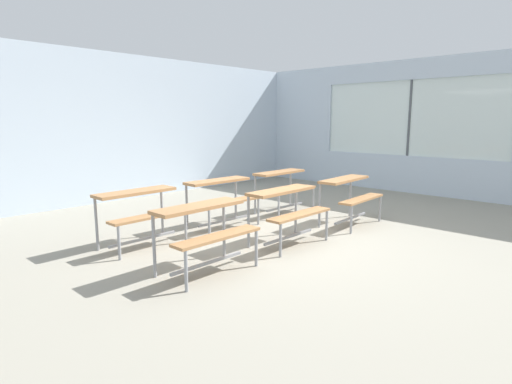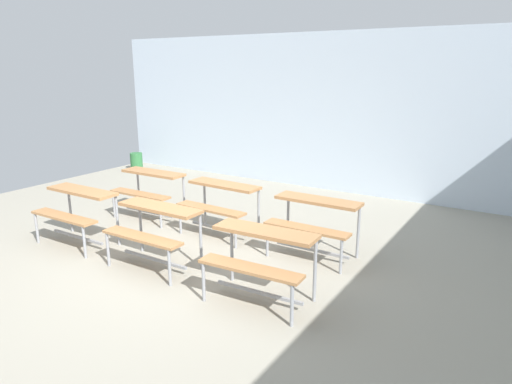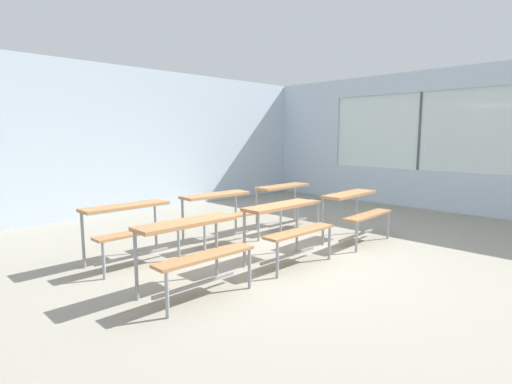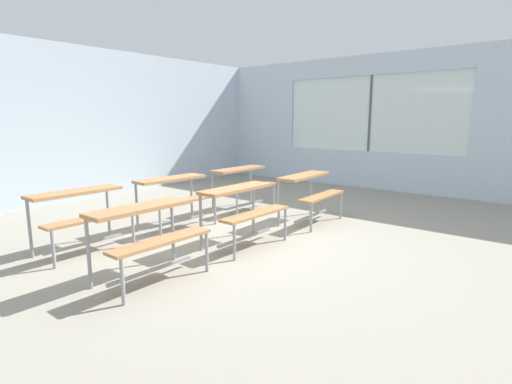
{
  "view_description": "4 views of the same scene",
  "coord_description": "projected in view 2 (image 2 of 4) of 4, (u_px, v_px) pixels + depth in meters",
  "views": [
    {
      "loc": [
        -4.34,
        -3.51,
        1.68
      ],
      "look_at": [
        -0.04,
        0.55,
        0.64
      ],
      "focal_mm": 29.03,
      "sensor_mm": 36.0,
      "label": 1
    },
    {
      "loc": [
        3.72,
        -3.83,
        2.34
      ],
      "look_at": [
        0.59,
        1.15,
        0.76
      ],
      "focal_mm": 32.38,
      "sensor_mm": 36.0,
      "label": 2
    },
    {
      "loc": [
        -3.8,
        -3.3,
        1.6
      ],
      "look_at": [
        0.45,
        1.02,
        0.75
      ],
      "focal_mm": 28.0,
      "sensor_mm": 36.0,
      "label": 3
    },
    {
      "loc": [
        -3.8,
        -3.3,
        1.6
      ],
      "look_at": [
        0.27,
        0.01,
        0.63
      ],
      "focal_mm": 28.0,
      "sensor_mm": 36.0,
      "label": 4
    }
  ],
  "objects": [
    {
      "name": "desk_bench_r0c0",
      "position": [
        76.0,
        204.0,
        6.23
      ],
      "size": [
        1.1,
        0.59,
        0.74
      ],
      "rotation": [
        0.0,
        0.0,
        -0.0
      ],
      "color": "#A87547",
      "rests_on": "ground"
    },
    {
      "name": "desk_bench_r1c1",
      "position": [
        220.0,
        197.0,
        6.56
      ],
      "size": [
        1.12,
        0.63,
        0.74
      ],
      "rotation": [
        0.0,
        0.0,
        -0.04
      ],
      "color": "#A87547",
      "rests_on": "ground"
    },
    {
      "name": "ground",
      "position": [
        165.0,
        267.0,
        5.66
      ],
      "size": [
        10.0,
        9.0,
        0.05
      ],
      "primitive_type": "cube",
      "color": "gray"
    },
    {
      "name": "desk_bench_r0c1",
      "position": [
        154.0,
        222.0,
        5.49
      ],
      "size": [
        1.1,
        0.59,
        0.74
      ],
      "rotation": [
        0.0,
        0.0,
        -0.0
      ],
      "color": "#A87547",
      "rests_on": "ground"
    },
    {
      "name": "desk_bench_r1c0",
      "position": [
        149.0,
        184.0,
        7.32
      ],
      "size": [
        1.11,
        0.6,
        0.74
      ],
      "rotation": [
        0.0,
        0.0,
        0.01
      ],
      "color": "#A87547",
      "rests_on": "ground"
    },
    {
      "name": "desk_bench_r1c2",
      "position": [
        314.0,
        215.0,
        5.78
      ],
      "size": [
        1.1,
        0.59,
        0.74
      ],
      "rotation": [
        0.0,
        0.0,
        0.0
      ],
      "color": "#A87547",
      "rests_on": "ground"
    },
    {
      "name": "desk_bench_r0c2",
      "position": [
        260.0,
        250.0,
        4.67
      ],
      "size": [
        1.13,
        0.64,
        0.74
      ],
      "rotation": [
        0.0,
        0.0,
        0.05
      ],
      "color": "#A87547",
      "rests_on": "ground"
    },
    {
      "name": "trash_bin",
      "position": [
        136.0,
        161.0,
        10.92
      ],
      "size": [
        0.28,
        0.28,
        0.4
      ],
      "primitive_type": "cylinder",
      "color": "#2D6B38",
      "rests_on": "ground"
    },
    {
      "name": "wall_back",
      "position": [
        322.0,
        113.0,
        8.94
      ],
      "size": [
        10.0,
        0.12,
        3.0
      ],
      "primitive_type": "cube",
      "color": "silver",
      "rests_on": "ground"
    }
  ]
}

